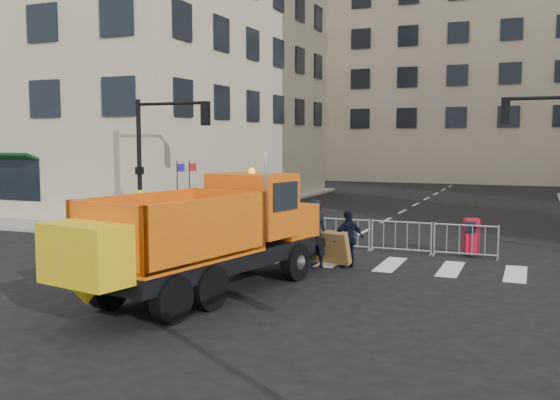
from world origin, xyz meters
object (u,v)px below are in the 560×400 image
at_px(cop_a, 315,233).
at_px(newspaper_box, 471,235).
at_px(cop_b, 290,236).
at_px(plow_truck, 205,232).
at_px(worker, 140,213).
at_px(cop_c, 348,239).

bearing_deg(cop_a, newspaper_box, -170.11).
distance_m(cop_b, newspaper_box, 6.09).
xyz_separation_m(plow_truck, cop_a, (1.39, 4.20, -0.53)).
relative_size(cop_b, newspaper_box, 1.59).
bearing_deg(plow_truck, worker, 55.66).
bearing_deg(cop_b, worker, -28.05).
bearing_deg(cop_c, cop_b, -41.69).
height_order(cop_a, cop_b, cop_a).
relative_size(plow_truck, cop_c, 5.44).
bearing_deg(newspaper_box, worker, 164.62).
xyz_separation_m(cop_b, worker, (-7.11, 2.34, 0.15)).
bearing_deg(worker, newspaper_box, -10.46).
xyz_separation_m(cop_a, newspaper_box, (4.16, 3.66, -0.33)).
xyz_separation_m(worker, newspaper_box, (12.16, 1.07, -0.32)).
xyz_separation_m(plow_truck, worker, (-6.61, 6.79, -0.54)).
xyz_separation_m(plow_truck, newspaper_box, (5.55, 7.86, -0.86)).
height_order(plow_truck, worker, plow_truck).
distance_m(cop_a, worker, 8.41).
bearing_deg(cop_b, cop_a, 154.15).
bearing_deg(cop_a, cop_b, -47.45).
distance_m(worker, newspaper_box, 12.21).
xyz_separation_m(cop_b, cop_c, (1.82, 0.14, -0.01)).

